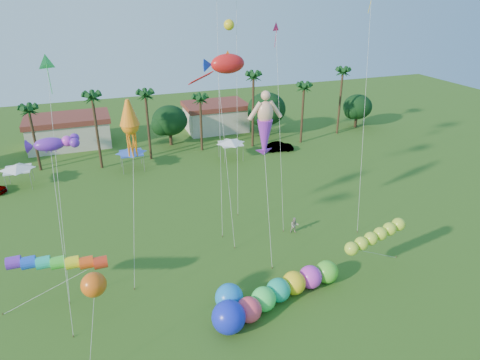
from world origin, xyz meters
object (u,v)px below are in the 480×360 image
object	(u,v)px
spectator_b	(294,225)
blue_ball	(229,297)
car_b	(280,147)
caterpillar_inflatable	(274,295)

from	to	relation	value
spectator_b	blue_ball	world-z (taller)	blue_ball
car_b	blue_ball	size ratio (longest dim) A/B	1.87
caterpillar_inflatable	blue_ball	world-z (taller)	caterpillar_inflatable
blue_ball	spectator_b	bearing A→B (deg)	40.68
blue_ball	caterpillar_inflatable	bearing A→B (deg)	-13.78
caterpillar_inflatable	blue_ball	xyz separation A→B (m)	(-3.43, 0.84, 0.06)
car_b	caterpillar_inflatable	distance (m)	35.02
car_b	spectator_b	xyz separation A→B (m)	(-8.61, -22.22, 0.17)
spectator_b	car_b	bearing A→B (deg)	85.29
car_b	spectator_b	bearing A→B (deg)	168.97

